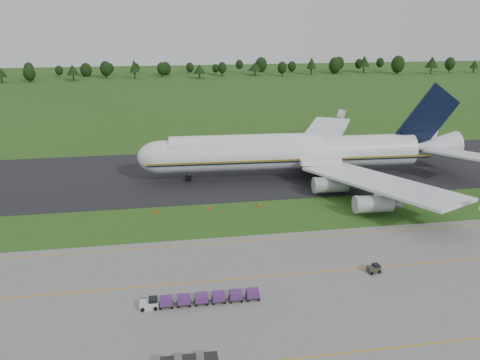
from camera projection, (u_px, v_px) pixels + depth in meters
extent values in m
plane|color=#275018|center=(226.00, 219.00, 90.28)|extent=(600.00, 600.00, 0.00)
cube|color=slate|center=(261.00, 328.00, 58.59)|extent=(300.00, 52.00, 0.06)
cube|color=black|center=(212.00, 173.00, 116.35)|extent=(300.00, 40.00, 0.08)
cube|color=#C6950B|center=(245.00, 278.00, 69.76)|extent=(300.00, 0.25, 0.01)
cube|color=#C6950B|center=(234.00, 242.00, 80.94)|extent=(120.00, 0.20, 0.01)
cylinder|color=black|center=(2.00, 80.00, 272.77)|extent=(0.70, 0.70, 3.24)
cone|color=#1B3412|center=(0.00, 72.00, 271.28)|extent=(6.63, 6.63, 5.76)
cylinder|color=black|center=(30.00, 79.00, 276.49)|extent=(0.70, 0.70, 3.27)
sphere|color=#1B3412|center=(29.00, 73.00, 275.38)|extent=(6.84, 6.84, 6.84)
cylinder|color=black|center=(73.00, 78.00, 281.99)|extent=(0.70, 0.70, 3.43)
cone|color=#1B3412|center=(73.00, 70.00, 280.40)|extent=(7.35, 7.35, 6.10)
cylinder|color=black|center=(106.00, 75.00, 294.24)|extent=(0.70, 0.70, 3.76)
sphere|color=#1B3412|center=(106.00, 69.00, 292.96)|extent=(7.18, 7.18, 7.18)
cylinder|color=black|center=(135.00, 75.00, 289.66)|extent=(0.70, 0.70, 4.23)
cone|color=#1B3412|center=(134.00, 66.00, 287.71)|extent=(5.77, 5.77, 7.52)
cylinder|color=black|center=(162.00, 74.00, 298.17)|extent=(0.70, 0.70, 3.50)
sphere|color=#1B3412|center=(162.00, 69.00, 296.98)|extent=(6.10, 6.10, 6.10)
cylinder|color=black|center=(200.00, 76.00, 291.61)|extent=(0.70, 0.70, 3.10)
cone|color=#1B3412|center=(199.00, 69.00, 290.18)|extent=(7.73, 7.73, 5.52)
cylinder|color=black|center=(222.00, 73.00, 302.72)|extent=(0.70, 0.70, 3.49)
sphere|color=#1B3412|center=(222.00, 68.00, 301.53)|extent=(5.66, 5.66, 5.66)
cylinder|color=black|center=(255.00, 73.00, 306.55)|extent=(0.70, 0.70, 3.10)
cone|color=#1B3412|center=(255.00, 66.00, 305.12)|extent=(8.50, 8.50, 5.51)
cylinder|color=black|center=(282.00, 73.00, 302.86)|extent=(0.70, 0.70, 3.52)
sphere|color=#1B3412|center=(282.00, 68.00, 301.66)|extent=(5.98, 5.98, 5.98)
cylinder|color=black|center=(311.00, 72.00, 309.70)|extent=(0.70, 0.70, 4.07)
cone|color=#1B3412|center=(312.00, 63.00, 307.83)|extent=(6.80, 6.80, 7.23)
cylinder|color=black|center=(335.00, 71.00, 316.39)|extent=(0.70, 0.70, 3.56)
sphere|color=#1B3412|center=(335.00, 65.00, 315.17)|extent=(8.30, 8.30, 8.30)
cylinder|color=black|center=(364.00, 70.00, 320.18)|extent=(0.70, 0.70, 4.20)
cone|color=#1B3412|center=(364.00, 61.00, 318.25)|extent=(7.95, 7.95, 7.46)
cylinder|color=black|center=(397.00, 71.00, 313.64)|extent=(0.70, 0.70, 4.20)
sphere|color=#1B3412|center=(398.00, 64.00, 312.20)|extent=(8.76, 8.76, 8.76)
cylinder|color=black|center=(431.00, 71.00, 314.17)|extent=(0.70, 0.70, 4.18)
cone|color=#1B3412|center=(432.00, 62.00, 312.24)|extent=(8.53, 8.53, 7.44)
cylinder|color=black|center=(449.00, 70.00, 321.28)|extent=(0.70, 0.70, 3.93)
sphere|color=#1B3412|center=(450.00, 64.00, 319.94)|extent=(6.79, 6.79, 6.79)
cylinder|color=black|center=(473.00, 70.00, 320.81)|extent=(0.70, 0.70, 3.07)
cone|color=#1B3412|center=(474.00, 64.00, 319.40)|extent=(5.93, 5.93, 5.46)
cylinder|color=white|center=(290.00, 153.00, 111.66)|extent=(61.29, 10.06, 7.58)
cylinder|color=white|center=(246.00, 147.00, 109.92)|extent=(35.99, 7.36, 5.91)
sphere|color=white|center=(160.00, 157.00, 108.34)|extent=(7.58, 7.58, 7.58)
cone|color=white|center=(434.00, 146.00, 115.43)|extent=(11.86, 7.66, 7.20)
cube|color=#B9981B|center=(293.00, 160.00, 108.30)|extent=(67.30, 2.81, 0.37)
cube|color=white|center=(379.00, 182.00, 94.68)|extent=(24.00, 37.00, 0.58)
cube|color=white|center=(323.00, 135.00, 132.34)|extent=(26.25, 36.49, 0.58)
cylinder|color=#989BA0|center=(330.00, 185.00, 101.10)|extent=(7.50, 3.67, 3.37)
cylinder|color=#989BA0|center=(373.00, 204.00, 90.81)|extent=(7.50, 3.67, 3.37)
cylinder|color=#989BA0|center=(301.00, 151.00, 125.95)|extent=(7.50, 3.67, 3.37)
cylinder|color=#989BA0|center=(309.00, 140.00, 137.35)|extent=(7.50, 3.67, 3.37)
cube|color=black|center=(427.00, 118.00, 112.79)|extent=(15.36, 1.20, 16.90)
cube|color=white|center=(458.00, 154.00, 108.10)|extent=(11.80, 14.75, 0.47)
cube|color=white|center=(424.00, 137.00, 122.89)|extent=(12.50, 14.56, 0.47)
cylinder|color=slate|center=(189.00, 176.00, 110.67)|extent=(0.38, 0.38, 2.32)
cylinder|color=black|center=(189.00, 178.00, 110.82)|extent=(1.41, 1.00, 1.37)
cylinder|color=slate|center=(320.00, 178.00, 109.55)|extent=(0.38, 0.38, 2.32)
cylinder|color=black|center=(319.00, 180.00, 109.71)|extent=(1.41, 1.00, 1.37)
cylinder|color=slate|center=(309.00, 166.00, 118.42)|extent=(0.38, 0.38, 2.32)
cylinder|color=black|center=(309.00, 167.00, 118.58)|extent=(1.41, 1.00, 1.37)
cube|color=silver|center=(149.00, 305.00, 62.45)|extent=(2.46, 1.32, 1.04)
cylinder|color=black|center=(143.00, 310.00, 61.79)|extent=(0.57, 0.21, 0.57)
cube|color=black|center=(166.00, 304.00, 62.85)|extent=(1.89, 1.42, 0.11)
cube|color=#4E2462|center=(166.00, 301.00, 62.66)|extent=(1.70, 1.32, 1.04)
cylinder|color=black|center=(161.00, 309.00, 62.18)|extent=(0.32, 0.14, 0.32)
cube|color=black|center=(184.00, 303.00, 63.20)|extent=(1.89, 1.42, 0.11)
cube|color=#4E2462|center=(184.00, 299.00, 63.01)|extent=(1.70, 1.32, 1.04)
cylinder|color=black|center=(178.00, 307.00, 62.53)|extent=(0.32, 0.14, 0.32)
cube|color=black|center=(201.00, 301.00, 63.54)|extent=(1.89, 1.42, 0.11)
cube|color=#4E2462|center=(201.00, 298.00, 63.36)|extent=(1.70, 1.32, 1.04)
cylinder|color=black|center=(196.00, 306.00, 62.87)|extent=(0.32, 0.14, 0.32)
cube|color=black|center=(219.00, 300.00, 63.89)|extent=(1.89, 1.42, 0.11)
cube|color=#4E2462|center=(219.00, 296.00, 63.70)|extent=(1.70, 1.32, 1.04)
cylinder|color=black|center=(214.00, 304.00, 63.22)|extent=(0.32, 0.14, 0.32)
cube|color=black|center=(236.00, 298.00, 64.24)|extent=(1.89, 1.42, 0.11)
cube|color=#4E2462|center=(236.00, 295.00, 64.05)|extent=(1.70, 1.32, 1.04)
cylinder|color=black|center=(231.00, 302.00, 63.57)|extent=(0.32, 0.14, 0.32)
cube|color=black|center=(253.00, 297.00, 64.59)|extent=(1.89, 1.42, 0.11)
cube|color=#4E2462|center=(253.00, 293.00, 64.40)|extent=(1.70, 1.32, 1.04)
cylinder|color=black|center=(248.00, 301.00, 63.92)|extent=(0.32, 0.14, 0.32)
cylinder|color=black|center=(149.00, 306.00, 62.53)|extent=(0.57, 0.21, 0.57)
cube|color=#2E3323|center=(374.00, 269.00, 71.19)|extent=(2.06, 1.44, 1.04)
cylinder|color=black|center=(371.00, 273.00, 70.65)|extent=(0.53, 0.19, 0.53)
cylinder|color=black|center=(376.00, 268.00, 71.90)|extent=(0.53, 0.19, 0.53)
cube|color=black|center=(189.00, 359.00, 51.27)|extent=(1.53, 1.53, 0.07)
cube|color=black|center=(211.00, 356.00, 51.62)|extent=(1.53, 1.53, 0.07)
cube|color=#FF4608|center=(156.00, 212.00, 92.86)|extent=(0.50, 0.12, 0.60)
cube|color=black|center=(156.00, 213.00, 92.95)|extent=(0.30, 0.30, 0.04)
cube|color=#FF4608|center=(209.00, 208.00, 94.41)|extent=(0.50, 0.12, 0.60)
cube|color=black|center=(209.00, 210.00, 94.50)|extent=(0.30, 0.30, 0.04)
cube|color=#FF4608|center=(260.00, 205.00, 95.96)|extent=(0.50, 0.12, 0.60)
cube|color=black|center=(260.00, 207.00, 96.05)|extent=(0.30, 0.30, 0.04)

